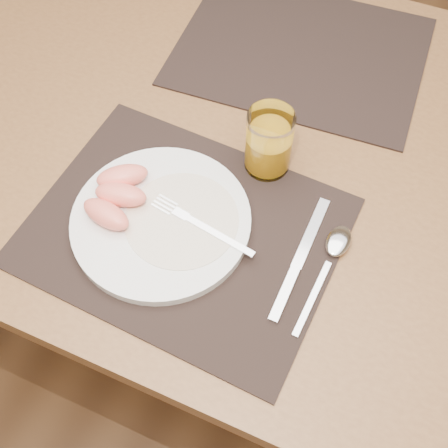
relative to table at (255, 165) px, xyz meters
The scene contains 11 objects.
ground 0.67m from the table, ahead, with size 5.00×5.00×0.00m, color brown.
table is the anchor object (origin of this frame).
placemat_near 0.24m from the table, 97.75° to the right, with size 0.45×0.35×0.00m, color black.
placemat_far 0.24m from the table, 90.18° to the left, with size 0.45×0.35×0.00m, color black.
plate 0.25m from the table, 106.50° to the right, with size 0.27×0.27×0.02m, color white.
plate_dressing 0.24m from the table, 99.61° to the right, with size 0.17×0.17×0.00m.
fork 0.24m from the table, 94.65° to the right, with size 0.17×0.05×0.00m.
knife 0.27m from the table, 55.76° to the right, with size 0.02×0.22×0.01m.
spoon 0.27m from the table, 41.19° to the right, with size 0.04×0.19×0.01m.
juice_glass 0.15m from the table, 54.66° to the right, with size 0.07×0.07×0.11m.
grapefruit_wedges 0.29m from the table, 122.17° to the right, with size 0.10×0.13×0.03m.
Camera 1 is at (0.20, -0.59, 1.48)m, focal length 45.00 mm.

